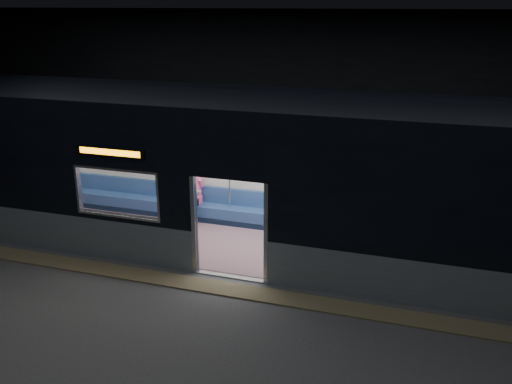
% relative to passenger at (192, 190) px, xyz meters
% --- Properties ---
extents(station_floor, '(24.00, 14.00, 0.01)m').
position_rel_passenger_xyz_m(station_floor, '(1.90, -3.55, -0.81)').
color(station_floor, '#47494C').
rests_on(station_floor, ground).
extents(station_envelope, '(24.00, 14.00, 5.00)m').
position_rel_passenger_xyz_m(station_envelope, '(1.90, -3.55, 2.86)').
color(station_envelope, black).
rests_on(station_envelope, station_floor).
extents(tactile_strip, '(22.80, 0.50, 0.03)m').
position_rel_passenger_xyz_m(tactile_strip, '(1.90, -3.00, -0.79)').
color(tactile_strip, '#8C7F59').
rests_on(tactile_strip, station_floor).
extents(metro_car, '(18.00, 3.04, 3.35)m').
position_rel_passenger_xyz_m(metro_car, '(1.90, -1.00, 1.04)').
color(metro_car, gray).
rests_on(metro_car, station_floor).
extents(passenger, '(0.44, 0.72, 1.38)m').
position_rel_passenger_xyz_m(passenger, '(0.00, 0.00, 0.00)').
color(passenger, black).
rests_on(passenger, metro_car).
extents(handbag, '(0.28, 0.24, 0.14)m').
position_rel_passenger_xyz_m(handbag, '(0.04, -0.23, -0.12)').
color(handbag, black).
rests_on(handbag, passenger).
extents(transit_map, '(0.90, 0.03, 0.58)m').
position_rel_passenger_xyz_m(transit_map, '(3.78, 0.31, 0.64)').
color(transit_map, white).
rests_on(transit_map, metro_car).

